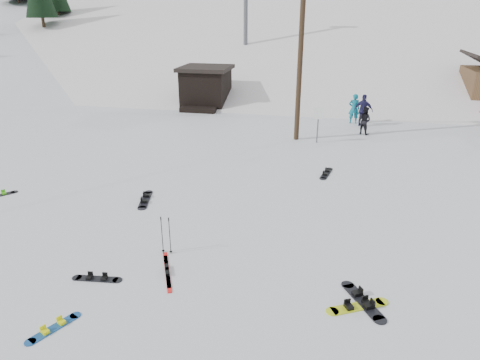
# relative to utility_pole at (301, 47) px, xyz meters

# --- Properties ---
(ground) EXTENTS (200.00, 200.00, 0.00)m
(ground) POSITION_rel_utility_pole_xyz_m (-2.00, -14.00, -4.68)
(ground) COLOR silver
(ground) RESTS_ON ground
(ski_slope) EXTENTS (60.00, 85.24, 65.97)m
(ski_slope) POSITION_rel_utility_pole_xyz_m (-2.00, 41.00, -16.68)
(ski_slope) COLOR white
(ski_slope) RESTS_ON ground
(ridge_left) EXTENTS (47.54, 95.03, 58.38)m
(ridge_left) POSITION_rel_utility_pole_xyz_m (-38.00, 34.00, -15.68)
(ridge_left) COLOR silver
(ridge_left) RESTS_ON ground
(treeline_left) EXTENTS (20.00, 64.00, 10.00)m
(treeline_left) POSITION_rel_utility_pole_xyz_m (-36.00, 26.00, -4.68)
(treeline_left) COLOR black
(treeline_left) RESTS_ON ground
(treeline_crest) EXTENTS (50.00, 6.00, 10.00)m
(treeline_crest) POSITION_rel_utility_pole_xyz_m (-2.00, 72.00, -4.68)
(treeline_crest) COLOR black
(treeline_crest) RESTS_ON ski_slope
(utility_pole) EXTENTS (2.00, 0.26, 9.00)m
(utility_pole) POSITION_rel_utility_pole_xyz_m (0.00, 0.00, 0.00)
(utility_pole) COLOR #3A2819
(utility_pole) RESTS_ON ground
(trail_sign) EXTENTS (0.50, 0.09, 1.85)m
(trail_sign) POSITION_rel_utility_pole_xyz_m (1.10, -0.42, -3.41)
(trail_sign) COLOR #595B60
(trail_sign) RESTS_ON ground
(lift_hut) EXTENTS (3.40, 4.10, 2.75)m
(lift_hut) POSITION_rel_utility_pole_xyz_m (-7.00, 6.94, -3.32)
(lift_hut) COLOR black
(lift_hut) RESTS_ON ground
(hero_snowboard) EXTENTS (0.70, 1.19, 0.09)m
(hero_snowboard) POSITION_rel_utility_pole_xyz_m (-3.86, -15.64, -4.66)
(hero_snowboard) COLOR #164E95
(hero_snowboard) RESTS_ON ground
(hero_skis) EXTENTS (0.90, 1.77, 0.10)m
(hero_skis) POSITION_rel_utility_pole_xyz_m (-2.23, -13.07, -4.65)
(hero_skis) COLOR red
(hero_skis) RESTS_ON ground
(ski_poles) EXTENTS (0.31, 0.08, 1.13)m
(ski_poles) POSITION_rel_utility_pole_xyz_m (-2.57, -12.18, -4.10)
(ski_poles) COLOR black
(ski_poles) RESTS_ON ground
(board_scatter_a) EXTENTS (1.33, 0.37, 0.09)m
(board_scatter_a) POSITION_rel_utility_pole_xyz_m (-3.87, -13.77, -4.66)
(board_scatter_a) COLOR black
(board_scatter_a) RESTS_ON ground
(board_scatter_b) EXTENTS (0.65, 1.66, 0.12)m
(board_scatter_b) POSITION_rel_utility_pole_xyz_m (-4.66, -8.95, -4.65)
(board_scatter_b) COLOR black
(board_scatter_b) RESTS_ON ground
(board_scatter_d) EXTENTS (1.00, 1.50, 0.12)m
(board_scatter_d) POSITION_rel_utility_pole_xyz_m (2.78, -13.28, -4.65)
(board_scatter_d) COLOR black
(board_scatter_d) RESTS_ON ground
(board_scatter_e) EXTENTS (1.45, 0.91, 0.11)m
(board_scatter_e) POSITION_rel_utility_pole_xyz_m (2.66, -13.50, -4.65)
(board_scatter_e) COLOR #DCF41B
(board_scatter_e) RESTS_ON ground
(board_scatter_f) EXTENTS (0.52, 1.50, 0.11)m
(board_scatter_f) POSITION_rel_utility_pole_xyz_m (1.71, -4.88, -4.65)
(board_scatter_f) COLOR black
(board_scatter_f) RESTS_ON ground
(skier_teal) EXTENTS (0.67, 0.46, 1.78)m
(skier_teal) POSITION_rel_utility_pole_xyz_m (3.04, 4.14, -3.79)
(skier_teal) COLOR #0D7086
(skier_teal) RESTS_ON ground
(skier_dark) EXTENTS (0.94, 0.89, 1.52)m
(skier_dark) POSITION_rel_utility_pole_xyz_m (3.53, 1.81, -3.92)
(skier_dark) COLOR black
(skier_dark) RESTS_ON ground
(skier_navy) EXTENTS (1.17, 0.72, 1.86)m
(skier_navy) POSITION_rel_utility_pole_xyz_m (3.56, 3.57, -3.75)
(skier_navy) COLOR #1F1C46
(skier_navy) RESTS_ON ground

